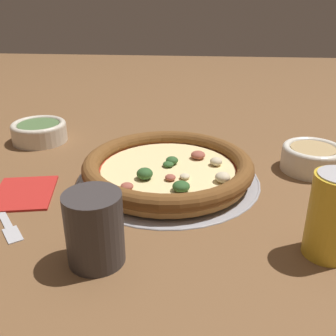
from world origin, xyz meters
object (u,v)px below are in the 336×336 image
Objects in this scene: drinking_cup at (95,229)px; beverage_can at (333,216)px; bowl_near at (312,157)px; fork at (5,220)px; pizza_tray at (168,179)px; napkin at (24,192)px; bowl_far at (39,131)px; pizza at (168,168)px.

beverage_can is (-0.04, 0.32, 0.01)m from drinking_cup.
bowl_near is 0.59m from fork.
napkin is at bearing -72.62° from pizza_tray.
drinking_cup reaches higher than pizza_tray.
drinking_cup is (0.44, 0.25, 0.02)m from bowl_far.
bowl_near is 0.86× the size of fork.
pizza_tray is 2.92× the size of bowl_near.
bowl_far is at bearing -164.69° from napkin.
pizza and bowl_far have the same top height.
pizza_tray is 0.02m from pizza.
drinking_cup is at bearing -48.16° from bowl_near.
pizza_tray is 2.86× the size of beverage_can.
bowl_far reaches higher than pizza_tray.
bowl_far is at bearing -119.33° from pizza_tray.
pizza_tray is at bearing 107.38° from napkin.
drinking_cup is 0.20m from fork.
beverage_can reaches higher than drinking_cup.
pizza is 0.27m from napkin.
fork is (0.17, -0.25, -0.00)m from pizza_tray.
beverage_can is (0.21, 0.24, 0.04)m from pizza.
bowl_far is 0.92× the size of fork.
fork is at bearing -116.39° from drinking_cup.
beverage_can is at bearing 48.69° from pizza_tray.
pizza is 0.27m from drinking_cup.
pizza reaches higher than pizza_tray.
fork is (0.35, 0.08, -0.02)m from bowl_far.
bowl_far is (-0.18, -0.33, 0.02)m from pizza_tray.
bowl_far is 0.69m from beverage_can.
pizza_tray is at bearing -138.02° from pizza.
beverage_can reaches higher than fork.
bowl_near is at bearing 170.73° from beverage_can.
napkin is at bearing 146.14° from fork.
napkin is (0.08, -0.26, -0.02)m from pizza.
drinking_cup is at bearing -16.67° from pizza_tray.
pizza_tray is 0.30m from bowl_near.
bowl_near reaches higher than pizza_tray.
napkin is 1.03× the size of fork.
bowl_near reaches higher than pizza.
beverage_can is at bearing -9.27° from bowl_near.
bowl_near is at bearing 79.58° from bowl_far.
bowl_near is at bearing 131.84° from drinking_cup.
drinking_cup reaches higher than fork.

